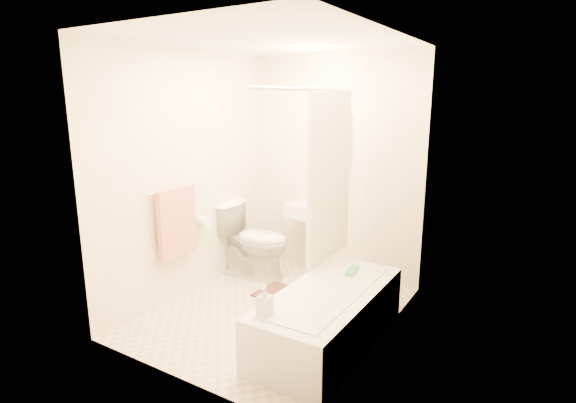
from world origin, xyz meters
The scene contains 17 objects.
floor centered at (0.00, 0.00, 0.00)m, with size 2.40×2.40×0.00m, color beige.
ceiling centered at (0.00, 0.00, 2.40)m, with size 2.40×2.40×0.00m, color white.
wall_back centered at (0.00, 1.20, 1.20)m, with size 2.00×0.02×2.40m, color beige.
wall_left centered at (-1.00, 0.00, 1.20)m, with size 0.02×2.40×2.40m, color beige.
wall_right centered at (1.00, 0.00, 1.20)m, with size 0.02×2.40×2.40m, color beige.
mirror centered at (0.00, 1.18, 1.50)m, with size 0.40×0.03×0.55m, color white.
curtain_rod centered at (0.30, 0.10, 2.00)m, with size 0.03×0.03×1.70m, color silver.
shower_curtain centered at (0.30, 0.50, 1.22)m, with size 0.04×0.80×1.55m, color silver.
towel_bar centered at (-0.96, -0.25, 1.10)m, with size 0.02×0.02×0.60m, color silver.
towel centered at (-0.93, -0.25, 0.78)m, with size 0.06×0.45×0.66m, color #CC7266.
toilet_paper centered at (-0.93, 0.12, 0.70)m, with size 0.12×0.12×0.11m, color white.
toilet centered at (-0.68, 0.63, 0.41)m, with size 0.46×0.83×0.81m, color white.
sink centered at (-0.21, 1.06, 0.43)m, with size 0.44×0.35×0.87m, color white, non-canonical shape.
bathtub centered at (0.66, -0.20, 0.22)m, with size 0.68×1.55×0.44m, color silver, non-canonical shape.
bath_mat centered at (-0.10, 0.35, 0.01)m, with size 0.55×0.41×0.02m, color #4B2720.
soap_bottle centered at (0.45, -0.79, 0.54)m, with size 0.10×0.10×0.21m, color silver.
scrub_brush centered at (0.66, 0.24, 0.46)m, with size 0.07×0.22×0.04m, color green.
Camera 1 is at (2.12, -3.19, 1.93)m, focal length 28.00 mm.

